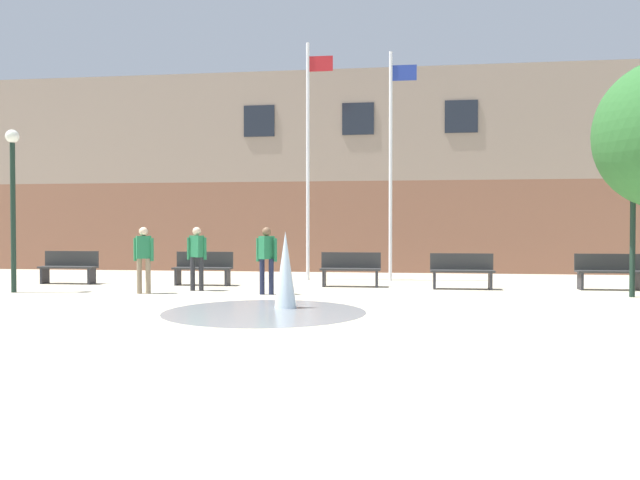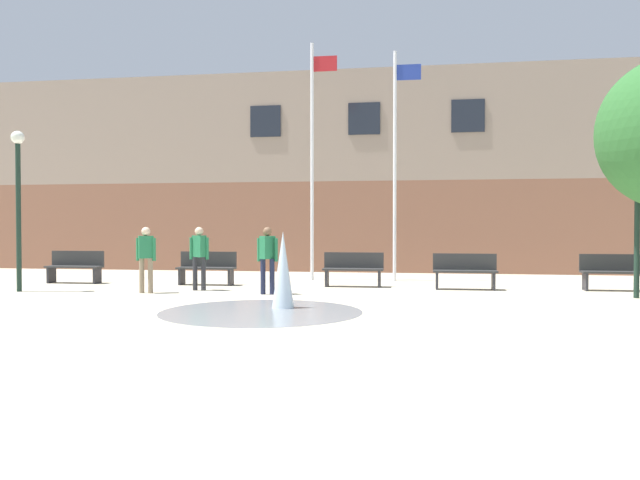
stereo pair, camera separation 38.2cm
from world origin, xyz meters
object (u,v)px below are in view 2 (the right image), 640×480
(park_bench_far_left, at_px, (75,266))
(adult_watching, at_px, (199,253))
(adult_near_bench, at_px, (267,255))
(park_bench_center, at_px, (353,269))
(park_bench_near_trashcan, at_px, (614,272))
(flagpole_left, at_px, (313,154))
(flagpole_right, at_px, (396,159))
(teen_by_trashcan, at_px, (146,254))
(park_bench_left_of_flagpoles, at_px, (207,267))
(park_bench_under_right_flagpole, at_px, (465,271))
(lamp_post_left_lane, at_px, (18,187))
(lamp_post_right_lane, at_px, (638,184))

(park_bench_far_left, distance_m, adult_watching, 4.43)
(adult_watching, bearing_deg, adult_near_bench, 13.06)
(park_bench_center, bearing_deg, park_bench_near_trashcan, -0.11)
(flagpole_left, relative_size, flagpole_right, 1.05)
(teen_by_trashcan, relative_size, flagpole_left, 0.23)
(park_bench_left_of_flagpoles, bearing_deg, park_bench_under_right_flagpole, -1.27)
(park_bench_center, height_order, adult_watching, adult_watching)
(adult_near_bench, distance_m, flagpole_left, 4.97)
(lamp_post_left_lane, bearing_deg, adult_watching, 12.67)
(adult_watching, xyz_separation_m, flagpole_left, (2.31, 3.44, 2.83))
(lamp_post_left_lane, bearing_deg, adult_near_bench, 3.13)
(adult_near_bench, xyz_separation_m, lamp_post_right_lane, (8.35, 0.57, 1.61))
(park_bench_near_trashcan, relative_size, lamp_post_left_lane, 0.41)
(park_bench_under_right_flagpole, bearing_deg, adult_watching, -168.88)
(park_bench_center, bearing_deg, flagpole_right, 60.48)
(park_bench_under_right_flagpole, distance_m, adult_watching, 6.74)
(teen_by_trashcan, bearing_deg, park_bench_far_left, 113.41)
(park_bench_far_left, bearing_deg, lamp_post_left_lane, -92.54)
(park_bench_far_left, distance_m, park_bench_left_of_flagpoles, 3.87)
(park_bench_under_right_flagpole, height_order, adult_near_bench, adult_near_bench)
(park_bench_left_of_flagpoles, relative_size, park_bench_near_trashcan, 1.00)
(adult_near_bench, height_order, adult_watching, same)
(lamp_post_right_lane, bearing_deg, park_bench_near_trashcan, 89.99)
(teen_by_trashcan, relative_size, adult_watching, 1.00)
(park_bench_near_trashcan, distance_m, flagpole_right, 6.58)
(park_bench_near_trashcan, bearing_deg, park_bench_center, 179.89)
(park_bench_under_right_flagpole, bearing_deg, teen_by_trashcan, -164.63)
(park_bench_center, bearing_deg, lamp_post_left_lane, -162.38)
(park_bench_far_left, relative_size, lamp_post_right_lane, 0.41)
(teen_by_trashcan, height_order, lamp_post_left_lane, lamp_post_left_lane)
(park_bench_far_left, bearing_deg, flagpole_right, 12.85)
(park_bench_left_of_flagpoles, xyz_separation_m, park_bench_under_right_flagpole, (6.91, -0.15, 0.00))
(park_bench_far_left, bearing_deg, flagpole_left, 17.45)
(adult_watching, bearing_deg, flagpole_left, 87.23)
(lamp_post_left_lane, bearing_deg, flagpole_left, 33.71)
(park_bench_under_right_flagpole, height_order, adult_watching, adult_watching)
(adult_near_bench, relative_size, teen_by_trashcan, 1.00)
(park_bench_left_of_flagpoles, xyz_separation_m, flagpole_right, (5.08, 1.99, 3.11))
(flagpole_left, distance_m, lamp_post_right_lane, 8.77)
(flagpole_right, distance_m, lamp_post_right_lane, 6.59)
(flagpole_right, bearing_deg, park_bench_near_trashcan, -18.86)
(lamp_post_right_lane, bearing_deg, flagpole_left, 156.23)
(flagpole_left, relative_size, lamp_post_right_lane, 1.81)
(adult_near_bench, bearing_deg, park_bench_center, 174.59)
(park_bench_under_right_flagpole, distance_m, lamp_post_right_lane, 4.42)
(park_bench_left_of_flagpoles, bearing_deg, park_bench_far_left, -179.23)
(park_bench_under_right_flagpole, bearing_deg, flagpole_left, 153.43)
(adult_near_bench, bearing_deg, flagpole_right, 178.78)
(park_bench_center, xyz_separation_m, park_bench_near_trashcan, (6.54, -0.01, 0.00))
(flagpole_left, bearing_deg, lamp_post_right_lane, -23.77)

